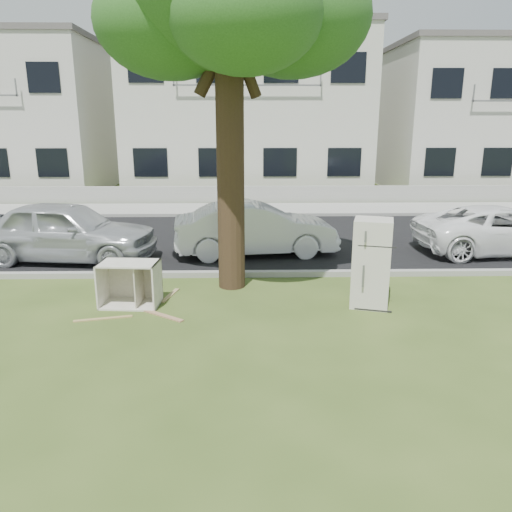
{
  "coord_description": "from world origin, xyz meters",
  "views": [
    {
      "loc": [
        -0.12,
        -8.03,
        3.32
      ],
      "look_at": [
        0.07,
        0.6,
        0.97
      ],
      "focal_mm": 35.0,
      "sensor_mm": 36.0,
      "label": 1
    }
  ],
  "objects_px": {
    "fridge": "(371,263)",
    "car_center": "(256,229)",
    "cabinet": "(130,284)",
    "car_right": "(502,230)",
    "car_left": "(66,231)"
  },
  "relations": [
    {
      "from": "cabinet",
      "to": "car_center",
      "type": "distance_m",
      "value": 4.31
    },
    {
      "from": "fridge",
      "to": "car_left",
      "type": "xyz_separation_m",
      "value": [
        -6.64,
        3.22,
        -0.08
      ]
    },
    {
      "from": "fridge",
      "to": "car_center",
      "type": "distance_m",
      "value": 4.21
    },
    {
      "from": "fridge",
      "to": "car_right",
      "type": "bearing_deg",
      "value": 56.66
    },
    {
      "from": "car_right",
      "to": "car_left",
      "type": "relative_size",
      "value": 1.01
    },
    {
      "from": "car_left",
      "to": "fridge",
      "type": "bearing_deg",
      "value": -108.99
    },
    {
      "from": "car_right",
      "to": "car_center",
      "type": "bearing_deg",
      "value": 87.21
    },
    {
      "from": "car_left",
      "to": "car_right",
      "type": "bearing_deg",
      "value": -80.51
    },
    {
      "from": "fridge",
      "to": "car_left",
      "type": "distance_m",
      "value": 7.38
    },
    {
      "from": "fridge",
      "to": "cabinet",
      "type": "bearing_deg",
      "value": -165.5
    },
    {
      "from": "car_right",
      "to": "car_left",
      "type": "bearing_deg",
      "value": 89.47
    },
    {
      "from": "car_right",
      "to": "car_left",
      "type": "xyz_separation_m",
      "value": [
        -10.95,
        -0.49,
        0.13
      ]
    },
    {
      "from": "fridge",
      "to": "cabinet",
      "type": "distance_m",
      "value": 4.45
    },
    {
      "from": "car_left",
      "to": "car_center",
      "type": "bearing_deg",
      "value": -77.42
    },
    {
      "from": "fridge",
      "to": "car_center",
      "type": "bearing_deg",
      "value": 134.82
    }
  ]
}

